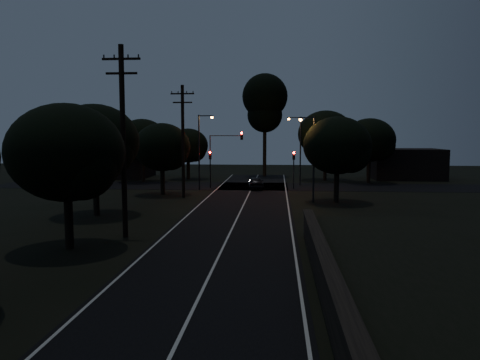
{
  "coord_description": "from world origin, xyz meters",
  "views": [
    {
      "loc": [
        2.84,
        -11.23,
        5.98
      ],
      "look_at": [
        0.0,
        24.0,
        2.5
      ],
      "focal_mm": 35.0,
      "sensor_mm": 36.0,
      "label": 1
    }
  ],
  "objects": [
    {
      "name": "tall_pine",
      "position": [
        1.0,
        55.0,
        10.39
      ],
      "size": [
        6.34,
        6.34,
        14.41
      ],
      "color": "black",
      "rests_on": "ground"
    },
    {
      "name": "streetlight_a",
      "position": [
        -5.31,
        38.0,
        4.64
      ],
      "size": [
        1.66,
        0.26,
        8.0
      ],
      "color": "black",
      "rests_on": "ground"
    },
    {
      "name": "streetlight_b",
      "position": [
        5.31,
        44.0,
        4.64
      ],
      "size": [
        1.66,
        0.26,
        8.0
      ],
      "color": "black",
      "rests_on": "ground"
    },
    {
      "name": "tree_far_e",
      "position": [
        14.22,
        46.87,
        5.12
      ],
      "size": [
        6.23,
        6.23,
        7.9
      ],
      "color": "black",
      "rests_on": "ground"
    },
    {
      "name": "streetlight_c",
      "position": [
        5.83,
        30.0,
        4.35
      ],
      "size": [
        1.46,
        0.26,
        7.5
      ],
      "color": "black",
      "rests_on": "ground"
    },
    {
      "name": "road_surface",
      "position": [
        0.0,
        31.12,
        0.01
      ],
      "size": [
        60.0,
        70.0,
        0.03
      ],
      "color": "black",
      "rests_on": "ground"
    },
    {
      "name": "building_right",
      "position": [
        20.0,
        53.0,
        2.0
      ],
      "size": [
        9.0,
        7.0,
        4.0
      ],
      "primitive_type": "cube",
      "color": "black",
      "rests_on": "ground"
    },
    {
      "name": "tree_right_a",
      "position": [
        8.21,
        29.88,
        4.87
      ],
      "size": [
        5.91,
        5.91,
        7.51
      ],
      "color": "black",
      "rests_on": "ground"
    },
    {
      "name": "retaining_wall",
      "position": [
        7.74,
        3.0,
        0.62
      ],
      "size": [
        6.93,
        26.0,
        1.6
      ],
      "color": "black",
      "rests_on": "ground"
    },
    {
      "name": "signal_left",
      "position": [
        -4.6,
        39.99,
        2.84
      ],
      "size": [
        0.28,
        0.35,
        4.1
      ],
      "color": "black",
      "rests_on": "ground"
    },
    {
      "name": "tree_far_nw",
      "position": [
        -8.81,
        49.89,
        4.35
      ],
      "size": [
        5.31,
        5.31,
        6.72
      ],
      "color": "black",
      "rests_on": "ground"
    },
    {
      "name": "tree_left_c",
      "position": [
        -10.27,
        21.87,
        5.28
      ],
      "size": [
        6.47,
        6.47,
        8.17
      ],
      "color": "black",
      "rests_on": "ground"
    },
    {
      "name": "utility_pole_far",
      "position": [
        -6.0,
        32.0,
        5.48
      ],
      "size": [
        2.2,
        0.3,
        10.5
      ],
      "color": "black",
      "rests_on": "ground"
    },
    {
      "name": "signal_right",
      "position": [
        4.6,
        39.99,
        2.84
      ],
      "size": [
        0.28,
        0.35,
        4.1
      ],
      "color": "black",
      "rests_on": "ground"
    },
    {
      "name": "car",
      "position": [
        0.49,
        39.32,
        0.68
      ],
      "size": [
        1.92,
        4.1,
        1.36
      ],
      "primitive_type": "imported",
      "rotation": [
        0.0,
        0.0,
        3.22
      ],
      "color": "black",
      "rests_on": "ground"
    },
    {
      "name": "signal_mast",
      "position": [
        -2.91,
        39.99,
        4.34
      ],
      "size": [
        3.7,
        0.35,
        6.25
      ],
      "color": "black",
      "rests_on": "ground"
    },
    {
      "name": "building_left",
      "position": [
        -20.0,
        52.0,
        2.2
      ],
      "size": [
        10.0,
        8.0,
        4.4
      ],
      "primitive_type": "cube",
      "color": "black",
      "rests_on": "ground"
    },
    {
      "name": "tree_far_ne",
      "position": [
        9.25,
        49.86,
        5.83
      ],
      "size": [
        7.12,
        7.12,
        9.01
      ],
      "color": "black",
      "rests_on": "ground"
    },
    {
      "name": "utility_pole_mid",
      "position": [
        -6.0,
        15.0,
        5.74
      ],
      "size": [
        2.2,
        0.3,
        11.0
      ],
      "color": "black",
      "rests_on": "ground"
    },
    {
      "name": "tree_far_w",
      "position": [
        -13.78,
        45.88,
        5.11
      ],
      "size": [
        6.17,
        6.17,
        7.86
      ],
      "color": "black",
      "rests_on": "ground"
    },
    {
      "name": "tree_left_d",
      "position": [
        -8.3,
        33.89,
        4.57
      ],
      "size": [
        5.57,
        5.57,
        7.06
      ],
      "color": "black",
      "rests_on": "ground"
    },
    {
      "name": "tree_left_b",
      "position": [
        -7.79,
        11.88,
        4.91
      ],
      "size": [
        5.95,
        5.95,
        7.57
      ],
      "color": "black",
      "rests_on": "ground"
    }
  ]
}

